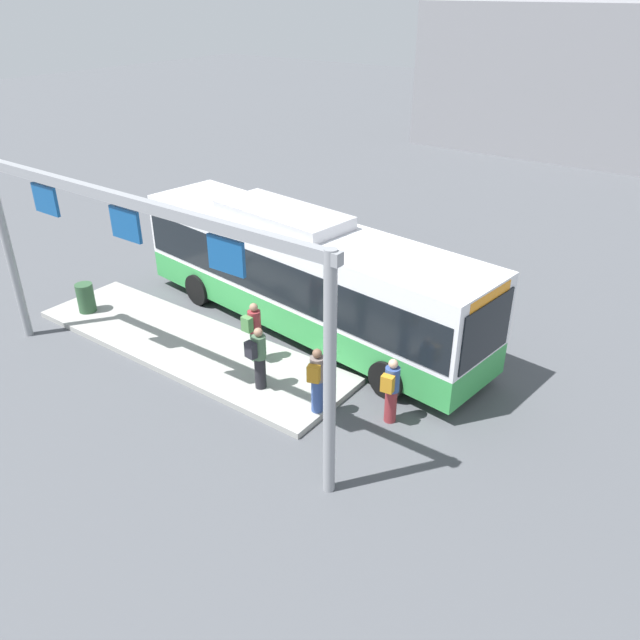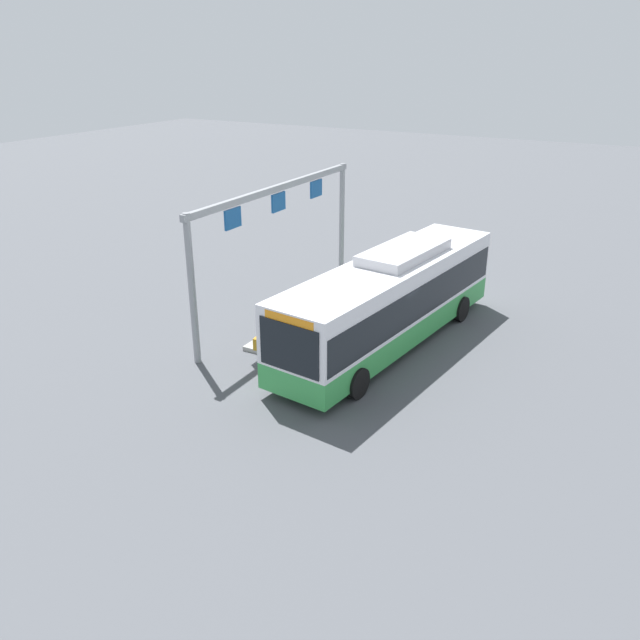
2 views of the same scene
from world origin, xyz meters
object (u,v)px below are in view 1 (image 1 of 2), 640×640
Objects in this scene: person_boarding at (391,389)px; person_waiting_mid at (259,357)px; person_waiting_far at (254,331)px; bus_main at (305,271)px; person_waiting_near at (317,379)px; trash_bin at (86,298)px.

person_waiting_mid reaches higher than person_boarding.
bus_main is at bearing 8.49° from person_waiting_far.
person_waiting_far is at bearing 83.52° from person_boarding.
bus_main is 7.04× the size of person_waiting_near.
person_waiting_near reaches higher than person_boarding.
person_waiting_mid is (1.18, -3.41, -0.76)m from bus_main.
person_waiting_far is (0.23, -2.49, -0.76)m from bus_main.
person_boarding is at bearing -86.83° from person_waiting_far.
person_waiting_near is 2.82m from person_waiting_far.
person_boarding is 1.00× the size of person_waiting_far.
bus_main is at bearing 30.20° from trash_bin.
bus_main reaches higher than person_waiting_far.
trash_bin is (-6.05, -0.90, -0.44)m from person_waiting_far.
bus_main is 5.12m from person_boarding.
person_waiting_far is at bearing 8.44° from trash_bin.
bus_main reaches higher than trash_bin.
bus_main is 2.61m from person_waiting_far.
person_waiting_near is at bearing -104.63° from person_waiting_far.
person_boarding is 1.00× the size of person_waiting_mid.
person_boarding is 1.71m from person_waiting_near.
person_waiting_near is at bearing 0.19° from trash_bin.
person_waiting_near is (-1.47, -0.86, 0.16)m from person_boarding.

